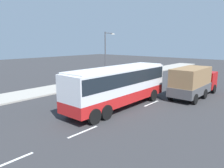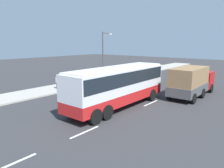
% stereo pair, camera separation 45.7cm
% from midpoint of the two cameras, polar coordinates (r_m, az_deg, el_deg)
% --- Properties ---
extents(ground_plane, '(120.00, 120.00, 0.00)m').
position_cam_midpoint_polar(ground_plane, '(19.57, 1.03, -5.29)').
color(ground_plane, '#333335').
extents(sidewalk_curb, '(80.00, 4.00, 0.15)m').
position_cam_midpoint_polar(sidewalk_curb, '(26.34, -15.55, -1.27)').
color(sidewalk_curb, '#A8A399').
rests_on(sidewalk_curb, ground_plane).
extents(lane_centreline, '(36.94, 0.16, 0.01)m').
position_cam_midpoint_polar(lane_centreline, '(19.20, 8.05, -5.72)').
color(lane_centreline, white).
rests_on(lane_centreline, ground_plane).
extents(coach_bus, '(10.67, 2.77, 3.45)m').
position_cam_midpoint_polar(coach_bus, '(18.12, 0.96, 0.34)').
color(coach_bus, red).
rests_on(coach_bus, ground_plane).
extents(cargo_truck, '(7.50, 2.60, 3.05)m').
position_cam_midpoint_polar(cargo_truck, '(23.32, 19.82, 0.81)').
color(cargo_truck, red).
rests_on(cargo_truck, ground_plane).
extents(pedestrian_near_curb, '(0.32, 0.32, 1.52)m').
position_cam_midpoint_polar(pedestrian_near_curb, '(25.83, -14.89, 0.66)').
color(pedestrian_near_curb, black).
rests_on(pedestrian_near_curb, sidewalk_curb).
extents(pedestrian_at_crossing, '(0.32, 0.32, 1.60)m').
position_cam_midpoint_polar(pedestrian_at_crossing, '(27.71, -8.34, 1.70)').
color(pedestrian_at_crossing, '#38334C').
rests_on(pedestrian_at_crossing, sidewalk_curb).
extents(street_lamp, '(1.87, 0.24, 6.72)m').
position_cam_midpoint_polar(street_lamp, '(29.37, -2.65, 8.16)').
color(street_lamp, '#47474C').
rests_on(street_lamp, sidewalk_curb).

